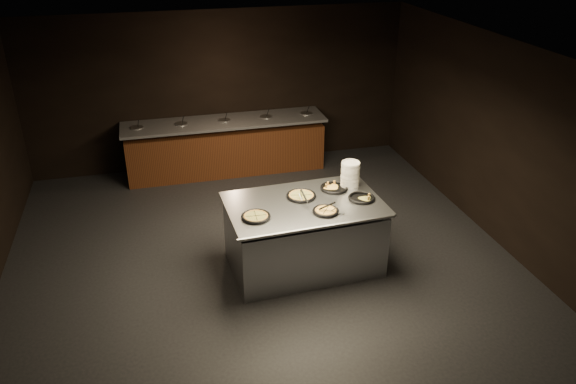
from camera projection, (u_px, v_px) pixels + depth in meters
name	position (u px, v px, depth m)	size (l,w,h in m)	color
room	(267.00, 180.00, 6.92)	(7.02, 8.02, 2.92)	black
salad_bar	(226.00, 150.00, 10.45)	(3.70, 0.83, 1.18)	#532A13
serving_counter	(304.00, 236.00, 7.62)	(2.10, 1.39, 0.98)	#B7B9BF
plate_stack	(350.00, 174.00, 7.76)	(0.26, 0.26, 0.36)	silver
pan_veggie_whole	(256.00, 216.00, 7.02)	(0.37, 0.37, 0.04)	black
pan_cheese_whole	(301.00, 196.00, 7.53)	(0.40, 0.40, 0.04)	black
pan_cheese_slices_a	(334.00, 188.00, 7.74)	(0.38, 0.38, 0.04)	black
pan_cheese_slices_b	(326.00, 211.00, 7.15)	(0.34, 0.34, 0.04)	black
pan_veggie_slices	(362.00, 198.00, 7.47)	(0.36, 0.36, 0.04)	black
server_left	(303.00, 197.00, 7.35)	(0.16, 0.34, 0.17)	#B7B9BF
server_right	(331.00, 208.00, 7.10)	(0.33, 0.14, 0.16)	#B7B9BF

